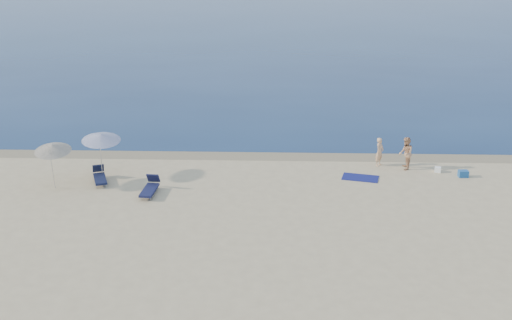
{
  "coord_description": "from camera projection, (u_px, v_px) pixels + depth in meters",
  "views": [
    {
      "loc": [
        -1.61,
        -15.3,
        12.59
      ],
      "look_at": [
        -2.6,
        16.0,
        1.0
      ],
      "focal_mm": 45.0,
      "sensor_mm": 36.0,
      "label": 1
    }
  ],
  "objects": [
    {
      "name": "sea",
      "position": [
        286.0,
        0.0,
        112.4
      ],
      "size": [
        240.0,
        160.0,
        0.01
      ],
      "primitive_type": "cube",
      "color": "#0B2147",
      "rests_on": "ground"
    },
    {
      "name": "lounger_left",
      "position": [
        100.0,
        177.0,
        33.09
      ],
      "size": [
        1.15,
        1.87,
        0.78
      ],
      "rotation": [
        0.0,
        0.0,
        0.35
      ],
      "color": "#131834",
      "rests_on": "ground"
    },
    {
      "name": "lounger_right",
      "position": [
        150.0,
        188.0,
        31.66
      ],
      "size": [
        0.76,
        1.92,
        0.83
      ],
      "rotation": [
        0.0,
        0.0,
        -0.08
      ],
      "color": "#15193C",
      "rests_on": "ground"
    },
    {
      "name": "person_left",
      "position": [
        380.0,
        152.0,
        35.2
      ],
      "size": [
        0.65,
        0.69,
        1.59
      ],
      "primitive_type": "imported",
      "rotation": [
        0.0,
        0.0,
        0.96
      ],
      "color": "tan",
      "rests_on": "ground"
    },
    {
      "name": "wet_sand_strip",
      "position": [
        303.0,
        156.0,
        36.85
      ],
      "size": [
        240.0,
        1.6,
        0.0
      ],
      "primitive_type": "cube",
      "color": "#847254",
      "rests_on": "ground"
    },
    {
      "name": "blue_cooler",
      "position": [
        463.0,
        174.0,
        33.8
      ],
      "size": [
        0.53,
        0.39,
        0.36
      ],
      "primitive_type": "cube",
      "rotation": [
        0.0,
        0.0,
        0.07
      ],
      "color": "#1B5294",
      "rests_on": "ground"
    },
    {
      "name": "white_bag",
      "position": [
        438.0,
        170.0,
        34.48
      ],
      "size": [
        0.39,
        0.36,
        0.28
      ],
      "primitive_type": "cube",
      "rotation": [
        0.0,
        0.0,
        -0.28
      ],
      "color": "white",
      "rests_on": "ground"
    },
    {
      "name": "person_right",
      "position": [
        406.0,
        153.0,
        34.65
      ],
      "size": [
        0.75,
        0.93,
        1.8
      ],
      "primitive_type": "imported",
      "rotation": [
        0.0,
        0.0,
        -1.66
      ],
      "color": "tan",
      "rests_on": "ground"
    },
    {
      "name": "umbrella_near",
      "position": [
        101.0,
        137.0,
        32.99
      ],
      "size": [
        2.6,
        2.62,
        2.6
      ],
      "rotation": [
        0.0,
        0.0,
        0.39
      ],
      "color": "silver",
      "rests_on": "ground"
    },
    {
      "name": "beach_towel",
      "position": [
        360.0,
        178.0,
        33.71
      ],
      "size": [
        2.06,
        1.44,
        0.03
      ],
      "primitive_type": "cube",
      "rotation": [
        0.0,
        0.0,
        -0.23
      ],
      "color": "#101353",
      "rests_on": "ground"
    },
    {
      "name": "umbrella_far",
      "position": [
        53.0,
        148.0,
        31.86
      ],
      "size": [
        2.04,
        2.06,
        2.46
      ],
      "rotation": [
        0.0,
        0.0,
        0.13
      ],
      "color": "silver",
      "rests_on": "ground"
    }
  ]
}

